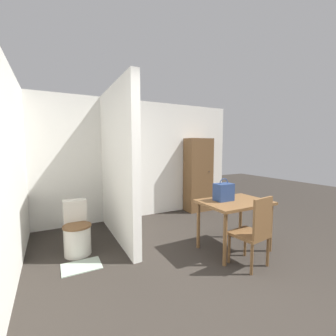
% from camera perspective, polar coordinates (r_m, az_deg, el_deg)
% --- Properties ---
extents(ground_plane, '(16.00, 16.00, 0.00)m').
position_cam_1_polar(ground_plane, '(2.53, 21.89, -32.21)').
color(ground_plane, '#2D2823').
extents(wall_back, '(4.90, 0.12, 2.50)m').
position_cam_1_polar(wall_back, '(4.90, -9.00, 2.11)').
color(wall_back, silver).
rests_on(wall_back, ground_plane).
extents(wall_left, '(0.12, 4.31, 2.50)m').
position_cam_1_polar(wall_left, '(2.97, -36.14, -1.05)').
color(wall_left, silver).
rests_on(wall_left, ground_plane).
extents(partition_wall, '(0.12, 1.88, 2.50)m').
position_cam_1_polar(partition_wall, '(3.77, -12.81, 1.04)').
color(partition_wall, silver).
rests_on(partition_wall, ground_plane).
extents(dining_table, '(0.99, 0.70, 0.74)m').
position_cam_1_polar(dining_table, '(3.49, 16.51, -9.51)').
color(dining_table, brown).
rests_on(dining_table, ground_plane).
extents(wooden_chair, '(0.45, 0.45, 0.92)m').
position_cam_1_polar(wooden_chair, '(3.12, 21.04, -14.56)').
color(wooden_chair, brown).
rests_on(wooden_chair, ground_plane).
extents(toilet, '(0.39, 0.54, 0.73)m').
position_cam_1_polar(toilet, '(3.61, -22.15, -14.83)').
color(toilet, silver).
rests_on(toilet, ground_plane).
extents(handbag, '(0.27, 0.18, 0.33)m').
position_cam_1_polar(handbag, '(3.42, 13.94, -5.90)').
color(handbag, navy).
rests_on(handbag, dining_table).
extents(wooden_cabinet, '(0.62, 0.40, 1.72)m').
position_cam_1_polar(wooden_cabinet, '(5.40, 7.67, -1.71)').
color(wooden_cabinet, brown).
rests_on(wooden_cabinet, ground_plane).
extents(bath_mat, '(0.48, 0.34, 0.01)m').
position_cam_1_polar(bath_mat, '(3.32, -21.13, -22.25)').
color(bath_mat, '#99A899').
rests_on(bath_mat, ground_plane).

